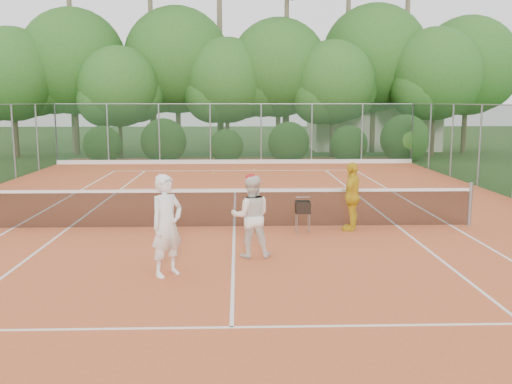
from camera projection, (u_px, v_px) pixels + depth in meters
ground at (234, 228)px, 14.22m from camera, size 120.00×120.00×0.00m
clay_court at (234, 228)px, 14.22m from camera, size 18.00×36.00×0.02m
club_building at (371, 126)px, 37.97m from camera, size 8.00×5.00×3.00m
tennis_net at (234, 207)px, 14.14m from camera, size 11.97×0.10×1.10m
player_white at (167, 225)px, 10.15m from camera, size 0.78×0.79×1.84m
player_center_grp at (251, 216)px, 11.40m from camera, size 0.83×0.66×1.69m
player_yellow at (352, 196)px, 13.80m from camera, size 0.79×1.06×1.67m
ball_hopper at (303, 208)px, 13.53m from camera, size 0.33×0.33×0.77m
stray_ball_a at (234, 168)px, 26.69m from camera, size 0.07×0.07×0.07m
stray_ball_b at (214, 173)px, 24.74m from camera, size 0.07×0.07×0.07m
stray_ball_c at (253, 170)px, 25.98m from camera, size 0.07×0.07×0.07m
court_markings at (234, 227)px, 14.22m from camera, size 11.03×23.83×0.01m
fence_back at (236, 134)px, 28.79m from camera, size 18.07×0.07×3.00m
tropical_treeline at (260, 68)px, 33.43m from camera, size 32.10×8.49×15.03m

